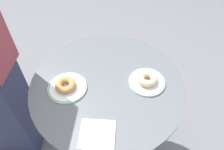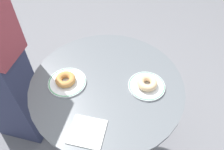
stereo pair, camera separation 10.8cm
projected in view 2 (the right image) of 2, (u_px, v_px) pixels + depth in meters
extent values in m
cube|color=slate|center=(109.00, 146.00, 1.69)|extent=(7.00, 7.00, 0.02)
cylinder|color=#565B60|center=(107.00, 84.00, 1.11)|extent=(0.78, 0.78, 0.02)
cylinder|color=#565B60|center=(108.00, 121.00, 1.39)|extent=(0.06, 0.06, 0.73)
cylinder|color=#565B60|center=(109.00, 145.00, 1.67)|extent=(0.46, 0.46, 0.03)
cylinder|color=white|center=(67.00, 82.00, 1.10)|extent=(0.19, 0.19, 0.01)
torus|color=#4C9E66|center=(67.00, 82.00, 1.10)|extent=(0.19, 0.19, 0.01)
cylinder|color=white|center=(147.00, 86.00, 1.09)|extent=(0.18, 0.18, 0.01)
torus|color=#4C9E66|center=(147.00, 86.00, 1.09)|extent=(0.18, 0.18, 0.01)
torus|color=#BC7F42|center=(65.00, 79.00, 1.09)|extent=(0.13, 0.13, 0.03)
torus|color=#E0B789|center=(147.00, 83.00, 1.07)|extent=(0.13, 0.13, 0.04)
cube|color=white|center=(87.00, 132.00, 0.93)|extent=(0.17, 0.16, 0.01)
cube|color=#2D3351|center=(10.00, 97.00, 1.49)|extent=(0.39, 0.29, 0.82)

